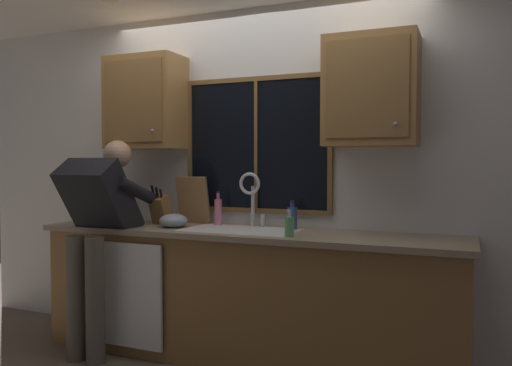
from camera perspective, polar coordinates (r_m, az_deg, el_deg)
back_wall at (r=3.90m, az=0.70°, el=0.55°), size 5.38×0.12×2.55m
window_glass at (r=3.85m, az=0.07°, el=4.25°), size 1.10×0.02×0.95m
window_frame_top at (r=3.88m, az=0.01°, el=11.54°), size 1.17×0.02×0.04m
window_frame_bottom at (r=3.85m, az=0.01°, el=-3.08°), size 1.17×0.02×0.04m
window_frame_left at (r=4.09m, az=-7.37°, el=4.12°), size 0.03×0.02×0.95m
window_frame_right at (r=3.66m, az=8.27°, el=4.33°), size 0.03×0.02×0.95m
window_mullion_center at (r=3.83m, az=0.00°, el=4.26°), size 0.02×0.02×0.95m
lower_cabinet_run at (r=3.70m, az=-1.38°, el=-12.63°), size 2.98×0.58×0.88m
countertop at (r=3.59m, az=-1.52°, el=-5.60°), size 3.04×0.62×0.04m
dishwasher_front at (r=3.81m, az=-14.35°, el=-11.98°), size 0.60×0.02×0.74m
upper_cabinet_left at (r=4.15m, az=-12.21°, el=8.69°), size 0.60×0.36×0.72m
upper_cabinet_right at (r=3.47m, az=12.72°, el=9.97°), size 0.60×0.36×0.72m
sink at (r=3.62m, az=-1.72°, el=-6.78°), size 0.80×0.46×0.21m
faucet at (r=3.74m, az=-0.48°, el=-1.08°), size 0.18×0.09×0.40m
person_standing at (r=3.86m, az=-17.16°, el=-4.24°), size 0.53×0.69×1.56m
knife_block at (r=4.01m, az=-10.57°, el=-2.96°), size 0.12×0.18×0.32m
cutting_board at (r=4.00m, az=-7.03°, el=-1.91°), size 0.27×0.10×0.37m
mixing_bowl at (r=3.80m, az=-9.19°, el=-4.18°), size 0.21×0.21×0.10m
soap_dispenser at (r=3.27m, az=3.72°, el=-4.83°), size 0.06×0.07×0.18m
bottle_green_glass at (r=3.64m, az=4.06°, el=-3.86°), size 0.07×0.07×0.20m
bottle_tall_clear at (r=3.88m, az=-4.24°, el=-3.16°), size 0.05×0.05×0.26m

